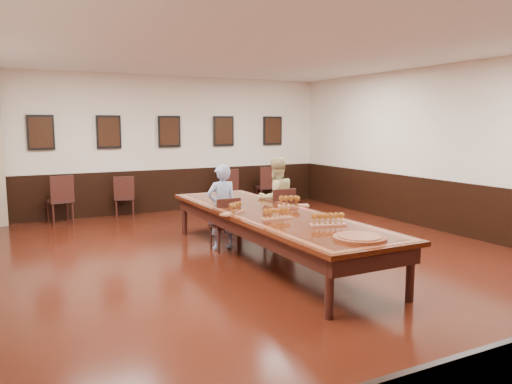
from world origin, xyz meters
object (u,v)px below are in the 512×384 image
person_man (222,207)px  conference_table (271,221)px  spare_chair_a (60,199)px  person_woman (276,199)px  spare_chair_c (227,188)px  spare_chair_d (266,186)px  chair_man (224,224)px  chair_woman (279,214)px  spare_chair_b (125,196)px  carved_platter (360,238)px

person_man → conference_table: bearing=110.7°
spare_chair_a → person_woman: person_woman is taller
spare_chair_c → spare_chair_d: size_ratio=0.97×
spare_chair_c → spare_chair_d: bearing=177.9°
chair_man → person_man: (-0.00, 0.09, 0.27)m
spare_chair_c → spare_chair_d: (1.09, -0.05, 0.01)m
spare_chair_c → conference_table: spare_chair_c is taller
chair_woman → spare_chair_b: chair_woman is taller
spare_chair_b → spare_chair_c: (2.53, 0.05, 0.02)m
person_man → carved_platter: person_man is taller
chair_man → person_woman: person_woman is taller
spare_chair_b → person_man: person_man is taller
spare_chair_b → chair_woman: bearing=132.4°
chair_man → spare_chair_a: spare_chair_a is taller
spare_chair_b → spare_chair_c: size_ratio=0.96×
chair_man → spare_chair_d: bearing=-127.2°
spare_chair_c → person_woman: person_woman is taller
chair_man → spare_chair_b: spare_chair_b is taller
person_woman → carved_platter: 3.33m
spare_chair_d → chair_man: bearing=63.0°
conference_table → spare_chair_b: bearing=104.2°
spare_chair_d → person_man: person_man is taller
spare_chair_a → conference_table: bearing=109.3°
spare_chair_a → conference_table: 5.25m
person_man → chair_man: bearing=90.0°
conference_table → carved_platter: 2.07m
spare_chair_c → conference_table: (-1.36, -4.69, 0.12)m
chair_man → spare_chair_a: 4.27m
spare_chair_d → spare_chair_a: bearing=10.6°
spare_chair_c → spare_chair_a: bearing=2.1°
spare_chair_b → carved_platter: (1.20, -6.70, 0.30)m
spare_chair_a → person_man: 4.19m
spare_chair_d → person_man: 4.61m
chair_woman → carved_platter: (-0.74, -3.14, 0.30)m
spare_chair_d → carved_platter: 7.12m
spare_chair_b → conference_table: spare_chair_b is taller
spare_chair_a → person_man: bearing=111.3°
chair_woman → spare_chair_c: spare_chair_c is taller
spare_chair_d → conference_table: bearing=72.4°
spare_chair_b → person_woman: 3.97m
carved_platter → conference_table: bearing=90.7°
chair_woman → person_woman: 0.29m
spare_chair_a → person_man: (2.15, -3.59, 0.20)m
chair_man → spare_chair_c: size_ratio=0.91×
spare_chair_c → spare_chair_d: 1.09m
chair_woman → spare_chair_c: size_ratio=0.98×
person_man → person_woman: (1.14, 0.18, 0.04)m
chair_man → carved_platter: bearing=97.7°
spare_chair_a → spare_chair_b: bearing=172.2°
person_man → conference_table: size_ratio=0.28×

